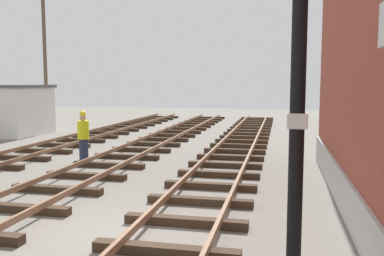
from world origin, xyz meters
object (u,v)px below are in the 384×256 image
at_px(parked_car_blue, 10,109).
at_px(signal_mast, 299,33).
at_px(utility_pole_far, 45,53).
at_px(track_worker_foreground, 83,137).
at_px(control_hut, 15,110).

bearing_deg(parked_car_blue, signal_mast, -48.62).
xyz_separation_m(utility_pole_far, track_worker_foreground, (8.73, -12.05, -3.93)).
xyz_separation_m(signal_mast, control_hut, (-14.50, 15.24, -2.03)).
distance_m(control_hut, parked_car_blue, 10.47).
xyz_separation_m(signal_mast, track_worker_foreground, (-7.10, 8.60, -2.49)).
height_order(control_hut, utility_pole_far, utility_pole_far).
relative_size(signal_mast, control_hut, 1.43).
bearing_deg(signal_mast, track_worker_foreground, 129.53).
height_order(control_hut, parked_car_blue, control_hut).
distance_m(signal_mast, track_worker_foreground, 11.43).
bearing_deg(control_hut, utility_pole_far, 103.85).
distance_m(parked_car_blue, utility_pole_far, 6.99).
bearing_deg(utility_pole_far, signal_mast, -52.53).
relative_size(signal_mast, parked_car_blue, 1.30).
relative_size(parked_car_blue, utility_pole_far, 0.45).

